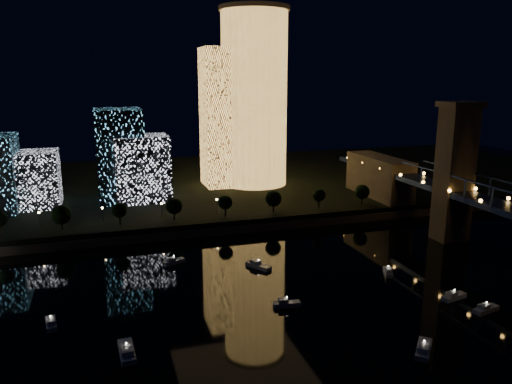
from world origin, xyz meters
TOP-DOWN VIEW (x-y plane):
  - ground at (0.00, 0.00)m, footprint 520.00×520.00m
  - far_bank at (0.00, 160.00)m, footprint 420.00×160.00m
  - seawall at (0.00, 82.00)m, footprint 420.00×6.00m
  - tower_cylindrical at (18.63, 142.16)m, footprint 34.00×34.00m
  - tower_rectangular at (3.94, 144.63)m, footprint 21.05×21.05m
  - midrise_blocks at (-65.81, 126.42)m, footprint 83.21×30.12m
  - motorboats at (-12.92, 12.31)m, footprint 110.77×83.53m
  - esplanade_trees at (-29.23, 88.00)m, footprint 166.04×6.97m
  - street_lamps at (-34.00, 94.00)m, footprint 132.70×0.70m

SIDE VIEW (x-z plane):
  - ground at x=0.00m, z-range 0.00..0.00m
  - motorboats at x=-12.92m, z-range -0.58..2.20m
  - seawall at x=0.00m, z-range 0.00..3.00m
  - far_bank at x=0.00m, z-range 0.00..5.00m
  - street_lamps at x=-34.00m, z-range 6.20..11.85m
  - esplanade_trees at x=-29.23m, z-range 5.98..14.96m
  - midrise_blocks at x=-65.81m, z-range 1.04..40.87m
  - tower_rectangular at x=3.94m, z-range 5.00..71.96m
  - tower_cylindrical at x=18.63m, z-range 5.13..90.82m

